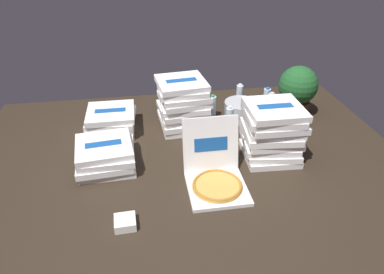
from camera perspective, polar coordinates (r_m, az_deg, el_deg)
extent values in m
cube|color=#2D2319|center=(2.59, -0.51, -4.05)|extent=(3.20, 2.40, 0.02)
cube|color=white|center=(2.32, 4.08, -8.29)|extent=(0.38, 0.38, 0.03)
cylinder|color=gold|center=(2.30, 4.10, -7.88)|extent=(0.33, 0.33, 0.02)
torus|color=#B1712A|center=(2.30, 4.10, -7.71)|extent=(0.32, 0.32, 0.02)
cube|color=white|center=(2.38, 3.03, -1.12)|extent=(0.38, 0.11, 0.37)
cube|color=#19519E|center=(2.37, 3.08, -1.21)|extent=(0.23, 0.02, 0.09)
cube|color=white|center=(3.00, -1.27, 2.17)|extent=(0.40, 0.40, 0.05)
cube|color=#19519E|center=(2.99, -1.27, 2.57)|extent=(0.25, 0.08, 0.00)
cube|color=white|center=(2.98, -1.44, 2.91)|extent=(0.41, 0.41, 0.05)
cube|color=white|center=(2.97, -1.41, 3.82)|extent=(0.40, 0.40, 0.05)
cube|color=white|center=(2.95, -1.49, 4.53)|extent=(0.42, 0.42, 0.05)
cube|color=#19519E|center=(2.93, -1.49, 4.96)|extent=(0.25, 0.10, 0.00)
cube|color=white|center=(2.93, -1.34, 5.34)|extent=(0.38, 0.38, 0.05)
cube|color=#19519E|center=(2.92, -1.35, 5.77)|extent=(0.25, 0.07, 0.00)
cube|color=white|center=(2.90, -1.29, 6.13)|extent=(0.42, 0.42, 0.05)
cube|color=white|center=(2.89, -1.32, 6.96)|extent=(0.41, 0.41, 0.05)
cube|color=white|center=(2.88, -1.65, 7.85)|extent=(0.39, 0.39, 0.05)
cube|color=white|center=(2.86, -1.72, 8.70)|extent=(0.42, 0.42, 0.05)
cube|color=#19519E|center=(2.85, -1.73, 9.15)|extent=(0.25, 0.09, 0.00)
cube|color=white|center=(2.59, -13.41, -4.10)|extent=(0.39, 0.39, 0.05)
cube|color=white|center=(2.55, -13.95, -3.49)|extent=(0.40, 0.40, 0.05)
cube|color=white|center=(2.53, -13.62, -2.52)|extent=(0.39, 0.39, 0.05)
cube|color=#19519E|center=(2.52, -13.69, -2.06)|extent=(0.25, 0.07, 0.00)
cube|color=white|center=(2.52, -14.07, -1.53)|extent=(0.42, 0.42, 0.05)
cube|color=#19519E|center=(2.51, -14.14, -1.07)|extent=(0.25, 0.09, 0.00)
cube|color=white|center=(2.69, 12.40, -2.55)|extent=(0.40, 0.40, 0.05)
cube|color=#19519E|center=(2.67, 12.46, -2.12)|extent=(0.25, 0.08, 0.00)
cube|color=white|center=(2.67, 12.54, -1.64)|extent=(0.42, 0.42, 0.05)
cube|color=#19519E|center=(2.66, 12.60, -1.20)|extent=(0.25, 0.10, 0.00)
cube|color=white|center=(2.65, 12.32, -0.69)|extent=(0.42, 0.42, 0.05)
cube|color=white|center=(2.63, 12.59, 0.11)|extent=(0.40, 0.40, 0.05)
cube|color=#19519E|center=(2.61, 12.65, 0.57)|extent=(0.25, 0.08, 0.00)
cube|color=white|center=(2.59, 12.57, 0.88)|extent=(0.42, 0.42, 0.05)
cube|color=#19519E|center=(2.58, 12.63, 1.34)|extent=(0.25, 0.09, 0.00)
cube|color=white|center=(2.58, 12.90, 1.88)|extent=(0.42, 0.42, 0.05)
cube|color=white|center=(2.55, 13.20, 2.56)|extent=(0.39, 0.39, 0.05)
cube|color=#19519E|center=(2.54, 13.27, 3.04)|extent=(0.25, 0.08, 0.00)
cube|color=white|center=(2.53, 12.92, 3.51)|extent=(0.41, 0.41, 0.05)
cube|color=#19519E|center=(2.52, 12.98, 4.00)|extent=(0.25, 0.09, 0.00)
cube|color=white|center=(2.51, 13.22, 4.40)|extent=(0.38, 0.38, 0.05)
cube|color=#19519E|center=(2.49, 13.29, 4.89)|extent=(0.25, 0.07, 0.00)
cube|color=white|center=(3.03, -12.92, 1.55)|extent=(0.39, 0.39, 0.05)
cube|color=#19519E|center=(3.02, -12.97, 1.95)|extent=(0.25, 0.07, 0.00)
cube|color=white|center=(2.99, -13.06, 2.15)|extent=(0.39, 0.39, 0.05)
cube|color=white|center=(2.98, -12.90, 3.01)|extent=(0.41, 0.41, 0.05)
cube|color=white|center=(2.96, -13.02, 3.79)|extent=(0.38, 0.38, 0.05)
cube|color=#19519E|center=(2.95, -13.07, 4.21)|extent=(0.25, 0.07, 0.00)
cylinder|color=#B7BABF|center=(3.14, 7.90, 4.34)|extent=(0.29, 0.29, 0.15)
cylinder|color=white|center=(2.94, 10.34, 2.72)|extent=(0.06, 0.06, 0.20)
cylinder|color=#239951|center=(2.89, 10.55, 4.61)|extent=(0.03, 0.03, 0.02)
cylinder|color=silver|center=(3.32, 11.92, 5.98)|extent=(0.06, 0.06, 0.20)
cylinder|color=blue|center=(3.28, 12.13, 7.70)|extent=(0.03, 0.03, 0.02)
cylinder|color=white|center=(2.91, 8.70, 2.48)|extent=(0.06, 0.06, 0.20)
cylinder|color=white|center=(2.86, 8.87, 4.40)|extent=(0.03, 0.03, 0.02)
cylinder|color=silver|center=(3.23, 12.60, 5.13)|extent=(0.06, 0.06, 0.20)
cylinder|color=white|center=(3.18, 12.82, 6.89)|extent=(0.03, 0.03, 0.02)
cylinder|color=silver|center=(2.92, 6.04, 2.86)|extent=(0.06, 0.06, 0.20)
cylinder|color=white|center=(2.87, 6.16, 4.77)|extent=(0.03, 0.03, 0.02)
cylinder|color=silver|center=(3.35, 7.66, 6.62)|extent=(0.06, 0.06, 0.20)
cylinder|color=white|center=(3.31, 7.79, 8.34)|extent=(0.03, 0.03, 0.02)
cylinder|color=silver|center=(3.11, 3.32, 4.82)|extent=(0.06, 0.06, 0.20)
cylinder|color=#239951|center=(3.06, 3.38, 6.64)|extent=(0.03, 0.03, 0.02)
cylinder|color=#513323|center=(3.30, 16.22, 4.64)|extent=(0.24, 0.24, 0.14)
sphere|color=#1E5526|center=(3.22, 16.77, 8.01)|extent=(0.34, 0.34, 0.34)
cube|color=white|center=(2.10, -10.74, -13.40)|extent=(0.13, 0.13, 0.05)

